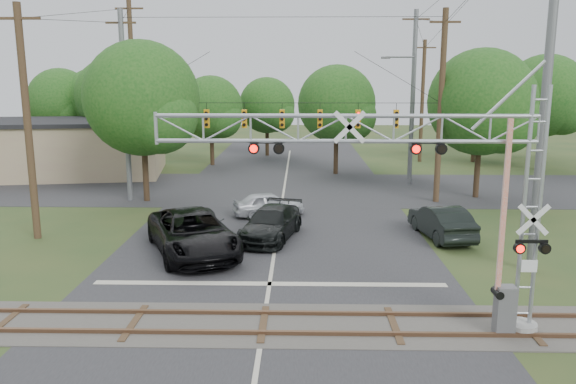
{
  "coord_description": "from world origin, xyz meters",
  "views": [
    {
      "loc": [
        1.12,
        -14.07,
        7.41
      ],
      "look_at": [
        0.64,
        7.5,
        3.08
      ],
      "focal_mm": 35.0,
      "sensor_mm": 36.0,
      "label": 1
    }
  ],
  "objects_px": {
    "streetlight": "(410,113)",
    "car_dark": "(271,223)",
    "traffic_signal_span": "(297,110)",
    "sedan_silver": "(269,204)",
    "pickup_black": "(193,233)",
    "crossing_gantry": "(418,183)",
    "commercial_building": "(43,148)"
  },
  "relations": [
    {
      "from": "sedan_silver",
      "to": "commercial_building",
      "type": "distance_m",
      "value": 22.87
    },
    {
      "from": "traffic_signal_span",
      "to": "commercial_building",
      "type": "height_order",
      "value": "traffic_signal_span"
    },
    {
      "from": "crossing_gantry",
      "to": "car_dark",
      "type": "height_order",
      "value": "crossing_gantry"
    },
    {
      "from": "crossing_gantry",
      "to": "commercial_building",
      "type": "height_order",
      "value": "crossing_gantry"
    },
    {
      "from": "commercial_building",
      "to": "pickup_black",
      "type": "bearing_deg",
      "value": -61.37
    },
    {
      "from": "crossing_gantry",
      "to": "car_dark",
      "type": "distance_m",
      "value": 11.64
    },
    {
      "from": "traffic_signal_span",
      "to": "sedan_silver",
      "type": "xyz_separation_m",
      "value": [
        -1.5,
        -3.86,
        -4.95
      ]
    },
    {
      "from": "traffic_signal_span",
      "to": "commercial_building",
      "type": "xyz_separation_m",
      "value": [
        -20.05,
        9.43,
        -3.45
      ]
    },
    {
      "from": "car_dark",
      "to": "commercial_building",
      "type": "distance_m",
      "value": 26.04
    },
    {
      "from": "pickup_black",
      "to": "commercial_building",
      "type": "xyz_separation_m",
      "value": [
        -15.67,
        20.3,
        1.24
      ]
    },
    {
      "from": "streetlight",
      "to": "car_dark",
      "type": "bearing_deg",
      "value": -122.6
    },
    {
      "from": "pickup_black",
      "to": "car_dark",
      "type": "relative_size",
      "value": 1.3
    },
    {
      "from": "pickup_black",
      "to": "commercial_building",
      "type": "bearing_deg",
      "value": 104.71
    },
    {
      "from": "car_dark",
      "to": "streetlight",
      "type": "height_order",
      "value": "streetlight"
    },
    {
      "from": "crossing_gantry",
      "to": "car_dark",
      "type": "bearing_deg",
      "value": 115.35
    },
    {
      "from": "crossing_gantry",
      "to": "traffic_signal_span",
      "type": "relative_size",
      "value": 0.58
    },
    {
      "from": "pickup_black",
      "to": "streetlight",
      "type": "bearing_deg",
      "value": 30.53
    },
    {
      "from": "car_dark",
      "to": "traffic_signal_span",
      "type": "bearing_deg",
      "value": 96.06
    },
    {
      "from": "traffic_signal_span",
      "to": "streetlight",
      "type": "height_order",
      "value": "traffic_signal_span"
    },
    {
      "from": "crossing_gantry",
      "to": "sedan_silver",
      "type": "distance_m",
      "value": 15.84
    },
    {
      "from": "sedan_silver",
      "to": "traffic_signal_span",
      "type": "bearing_deg",
      "value": -40.98
    },
    {
      "from": "commercial_building",
      "to": "sedan_silver",
      "type": "bearing_deg",
      "value": -44.68
    },
    {
      "from": "traffic_signal_span",
      "to": "streetlight",
      "type": "bearing_deg",
      "value": 35.98
    },
    {
      "from": "pickup_black",
      "to": "car_dark",
      "type": "distance_m",
      "value": 4.07
    },
    {
      "from": "car_dark",
      "to": "crossing_gantry",
      "type": "bearing_deg",
      "value": -50.93
    },
    {
      "from": "crossing_gantry",
      "to": "streetlight",
      "type": "distance_m",
      "value": 24.52
    },
    {
      "from": "car_dark",
      "to": "commercial_building",
      "type": "bearing_deg",
      "value": 150.38
    },
    {
      "from": "crossing_gantry",
      "to": "commercial_building",
      "type": "bearing_deg",
      "value": 130.37
    },
    {
      "from": "sedan_silver",
      "to": "streetlight",
      "type": "height_order",
      "value": "streetlight"
    },
    {
      "from": "crossing_gantry",
      "to": "pickup_black",
      "type": "relative_size",
      "value": 1.68
    },
    {
      "from": "commercial_building",
      "to": "streetlight",
      "type": "height_order",
      "value": "streetlight"
    },
    {
      "from": "pickup_black",
      "to": "car_dark",
      "type": "xyz_separation_m",
      "value": [
        3.24,
        2.45,
        -0.18
      ]
    }
  ]
}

